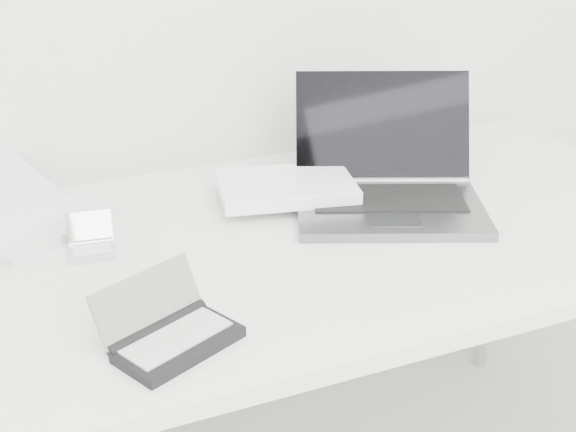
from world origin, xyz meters
name	(u,v)px	position (x,y,z in m)	size (l,w,h in m)	color
desk	(294,256)	(0.00, 1.55, 0.68)	(1.60, 0.80, 0.73)	white
laptop_large	(353,185)	(0.17, 1.63, 0.77)	(0.57, 0.46, 0.23)	#5C5E61
netbook_open_white	(17,214)	(-0.46, 1.80, 0.75)	(0.40, 0.42, 0.09)	white
pda_silver	(92,245)	(-0.36, 1.63, 0.74)	(0.09, 0.10, 0.06)	silver
palmtop_charcoal	(170,333)	(-0.31, 1.29, 0.75)	(0.22, 0.20, 0.09)	black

